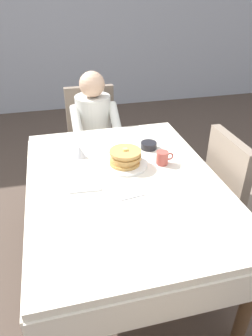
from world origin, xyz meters
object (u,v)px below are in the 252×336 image
object	(u,v)px
knife_right_of_plate	(155,163)
syrup_pitcher	(80,152)
spoon_near_edge	(131,197)
breakfast_stack	(125,157)
dining_table_main	(124,193)
chair_right_side	(236,191)
chair_diner	(93,132)
plate_breakfast	(125,164)
cup_coffee	(163,158)
diner_person	(95,125)
fork_left_of_plate	(96,170)
bowl_butter	(149,145)

from	to	relation	value
knife_right_of_plate	syrup_pitcher	bearing A→B (deg)	66.58
spoon_near_edge	breakfast_stack	bearing A→B (deg)	73.19
dining_table_main	chair_right_side	world-z (taller)	chair_right_side
dining_table_main	spoon_near_edge	distance (m)	0.20
chair_diner	plate_breakfast	bearing A→B (deg)	93.64
syrup_pitcher	chair_diner	bearing A→B (deg)	76.50
cup_coffee	dining_table_main	bearing A→B (deg)	-155.71
chair_diner	diner_person	size ratio (longest dim) A/B	0.83
chair_diner	plate_breakfast	world-z (taller)	chair_diner
dining_table_main	cup_coffee	xyz separation A→B (m)	(0.28, 0.13, 0.13)
breakfast_stack	syrup_pitcher	xyz separation A→B (m)	(-0.26, 0.18, -0.02)
plate_breakfast	dining_table_main	bearing A→B (deg)	-105.66
knife_right_of_plate	spoon_near_edge	bearing A→B (deg)	143.51
chair_right_side	syrup_pitcher	world-z (taller)	chair_right_side
chair_diner	breakfast_stack	world-z (taller)	chair_diner
spoon_near_edge	dining_table_main	bearing A→B (deg)	80.49
fork_left_of_plate	spoon_near_edge	bearing A→B (deg)	-162.42
chair_diner	syrup_pitcher	xyz separation A→B (m)	(-0.20, -0.83, 0.25)
cup_coffee	spoon_near_edge	bearing A→B (deg)	-132.92
cup_coffee	knife_right_of_plate	xyz separation A→B (m)	(-0.04, 0.02, -0.04)
bowl_butter	syrup_pitcher	xyz separation A→B (m)	(-0.48, -0.01, 0.02)
plate_breakfast	bowl_butter	size ratio (longest dim) A/B	2.55
bowl_butter	fork_left_of_plate	distance (m)	0.45
dining_table_main	cup_coffee	world-z (taller)	cup_coffee
chair_right_side	syrup_pitcher	bearing A→B (deg)	-109.05
breakfast_stack	spoon_near_edge	xyz separation A→B (m)	(-0.05, -0.34, -0.06)
chair_right_side	chair_diner	bearing A→B (deg)	-145.99
diner_person	knife_right_of_plate	bearing A→B (deg)	106.26
bowl_butter	plate_breakfast	bearing A→B (deg)	-138.74
spoon_near_edge	knife_right_of_plate	bearing A→B (deg)	44.64
breakfast_stack	bowl_butter	xyz separation A→B (m)	(0.21, 0.19, -0.04)
dining_table_main	bowl_butter	xyz separation A→B (m)	(0.26, 0.35, 0.11)
breakfast_stack	knife_right_of_plate	xyz separation A→B (m)	(0.19, -0.02, -0.06)
chair_right_side	fork_left_of_plate	xyz separation A→B (m)	(-0.91, 0.14, 0.21)
chair_diner	spoon_near_edge	distance (m)	1.36
dining_table_main	spoon_near_edge	xyz separation A→B (m)	(-0.00, -0.18, 0.09)
fork_left_of_plate	syrup_pitcher	bearing A→B (deg)	13.79
chair_right_side	knife_right_of_plate	bearing A→B (deg)	-104.89
chair_diner	chair_right_side	distance (m)	1.41
spoon_near_edge	plate_breakfast	bearing A→B (deg)	73.30
breakfast_stack	spoon_near_edge	bearing A→B (deg)	-98.22
dining_table_main	knife_right_of_plate	bearing A→B (deg)	31.13
breakfast_stack	chair_diner	bearing A→B (deg)	93.70
dining_table_main	cup_coffee	bearing A→B (deg)	24.29
chair_diner	knife_right_of_plate	world-z (taller)	chair_diner
chair_right_side	fork_left_of_plate	size ratio (longest dim) A/B	5.17
dining_table_main	chair_right_side	size ratio (longest dim) A/B	1.64
diner_person	breakfast_stack	size ratio (longest dim) A/B	5.47
chair_diner	spoon_near_edge	xyz separation A→B (m)	(0.02, -1.35, 0.21)
chair_right_side	plate_breakfast	xyz separation A→B (m)	(-0.72, 0.16, 0.22)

